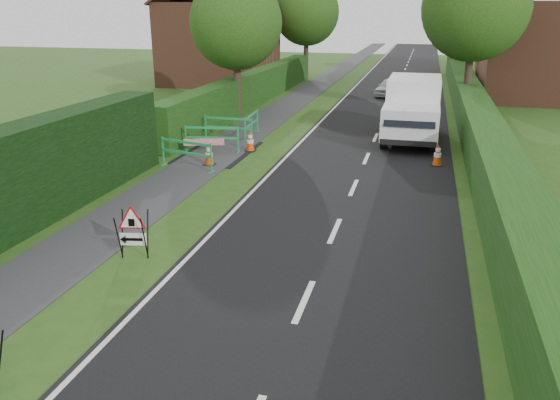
{
  "coord_description": "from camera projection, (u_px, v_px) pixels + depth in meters",
  "views": [
    {
      "loc": [
        4.33,
        -7.72,
        5.15
      ],
      "look_at": [
        1.45,
        3.22,
        1.16
      ],
      "focal_mm": 35.0,
      "sensor_mm": 36.0,
      "label": 1
    }
  ],
  "objects": [
    {
      "name": "tree_fe",
      "position": [
        459.0,
        21.0,
        41.51
      ],
      "size": [
        4.2,
        4.2,
        6.33
      ],
      "color": "#2D2116",
      "rests_on": "ground"
    },
    {
      "name": "traffic_cone_3",
      "position": [
        209.0,
        154.0,
        18.76
      ],
      "size": [
        0.38,
        0.38,
        0.79
      ],
      "color": "black",
      "rests_on": "ground"
    },
    {
      "name": "hedge_east",
      "position": [
        474.0,
        138.0,
        22.83
      ],
      "size": [
        1.2,
        50.0,
        1.5
      ],
      "primitive_type": "cube",
      "color": "#14380F",
      "rests_on": "ground"
    },
    {
      "name": "hedge_west_far",
      "position": [
        254.0,
        104.0,
        31.06
      ],
      "size": [
        1.0,
        24.0,
        1.8
      ],
      "primitive_type": "cube",
      "color": "#14380F",
      "rests_on": "ground"
    },
    {
      "name": "ped_barrier_3",
      "position": [
        252.0,
        122.0,
        22.89
      ],
      "size": [
        0.44,
        2.07,
        1.0
      ],
      "rotation": [
        0.0,
        0.0,
        1.61
      ],
      "color": "#1A924A",
      "rests_on": "ground"
    },
    {
      "name": "traffic_cone_2",
      "position": [
        433.0,
        127.0,
        23.04
      ],
      "size": [
        0.38,
        0.38,
        0.79
      ],
      "color": "black",
      "rests_on": "ground"
    },
    {
      "name": "footpath",
      "position": [
        328.0,
        78.0,
        42.43
      ],
      "size": [
        2.0,
        90.0,
        0.02
      ],
      "primitive_type": "cube",
      "color": "#2D2D30",
      "rests_on": "ground"
    },
    {
      "name": "tree_nw",
      "position": [
        236.0,
        23.0,
        25.82
      ],
      "size": [
        4.4,
        4.4,
        6.7
      ],
      "color": "#2D2116",
      "rests_on": "ground"
    },
    {
      "name": "traffic_cone_4",
      "position": [
        250.0,
        141.0,
        20.63
      ],
      "size": [
        0.38,
        0.38,
        0.79
      ],
      "color": "black",
      "rests_on": "ground"
    },
    {
      "name": "house_west",
      "position": [
        220.0,
        42.0,
        38.59
      ],
      "size": [
        7.5,
        7.4,
        7.88
      ],
      "color": "brown",
      "rests_on": "ground"
    },
    {
      "name": "traffic_cone_0",
      "position": [
        438.0,
        155.0,
        18.72
      ],
      "size": [
        0.38,
        0.38,
        0.79
      ],
      "color": "black",
      "rests_on": "ground"
    },
    {
      "name": "hatchback_car",
      "position": [
        390.0,
        87.0,
        33.6
      ],
      "size": [
        1.91,
        3.36,
        1.08
      ],
      "primitive_type": "imported",
      "rotation": [
        0.0,
        0.0,
        -0.21
      ],
      "color": "silver",
      "rests_on": "ground"
    },
    {
      "name": "triangle_sign",
      "position": [
        131.0,
        228.0,
        11.61
      ],
      "size": [
        0.84,
        0.84,
        1.04
      ],
      "rotation": [
        0.0,
        0.0,
        0.21
      ],
      "color": "black",
      "rests_on": "ground"
    },
    {
      "name": "tree_fw",
      "position": [
        307.0,
        13.0,
        40.3
      ],
      "size": [
        4.8,
        4.8,
        7.24
      ],
      "color": "#2D2116",
      "rests_on": "ground"
    },
    {
      "name": "ped_barrier_0",
      "position": [
        186.0,
        151.0,
        18.26
      ],
      "size": [
        2.09,
        0.81,
        1.0
      ],
      "rotation": [
        0.0,
        0.0,
        -0.23
      ],
      "color": "#1A924A",
      "rests_on": "ground"
    },
    {
      "name": "traffic_cone_1",
      "position": [
        433.0,
        138.0,
        21.09
      ],
      "size": [
        0.38,
        0.38,
        0.79
      ],
      "color": "black",
      "rests_on": "ground"
    },
    {
      "name": "ped_barrier_1",
      "position": [
        212.0,
        136.0,
        20.43
      ],
      "size": [
        2.09,
        0.65,
        1.0
      ],
      "rotation": [
        0.0,
        0.0,
        0.15
      ],
      "color": "#1A924A",
      "rests_on": "ground"
    },
    {
      "name": "house_east_b",
      "position": [
        527.0,
        37.0,
        44.26
      ],
      "size": [
        7.5,
        7.4,
        7.88
      ],
      "color": "brown",
      "rests_on": "ground"
    },
    {
      "name": "house_east_a",
      "position": [
        547.0,
        49.0,
        31.73
      ],
      "size": [
        7.5,
        7.4,
        7.88
      ],
      "color": "brown",
      "rests_on": "ground"
    },
    {
      "name": "redwhite_plank",
      "position": [
        204.0,
        154.0,
        20.38
      ],
      "size": [
        1.43,
        0.53,
        0.25
      ],
      "primitive_type": "cube",
      "rotation": [
        0.0,
        0.0,
        0.33
      ],
      "color": "red",
      "rests_on": "ground"
    },
    {
      "name": "works_van",
      "position": [
        413.0,
        108.0,
        22.21
      ],
      "size": [
        2.15,
        5.39,
        2.45
      ],
      "rotation": [
        0.0,
        0.0,
        -0.0
      ],
      "color": "silver",
      "rests_on": "ground"
    },
    {
      "name": "ground",
      "position": [
        156.0,
        311.0,
        9.79
      ],
      "size": [
        120.0,
        120.0,
        0.0
      ],
      "primitive_type": "plane",
      "color": "#254F16",
      "rests_on": "ground"
    },
    {
      "name": "tree_ne",
      "position": [
        476.0,
        7.0,
        26.6
      ],
      "size": [
        5.2,
        5.2,
        7.79
      ],
      "color": "#2D2116",
      "rests_on": "ground"
    },
    {
      "name": "ped_barrier_2",
      "position": [
        228.0,
        126.0,
        22.16
      ],
      "size": [
        2.07,
        0.4,
        1.0
      ],
      "rotation": [
        0.0,
        0.0,
        -0.02
      ],
      "color": "#1A924A",
      "rests_on": "ground"
    },
    {
      "name": "road_surface",
      "position": [
        400.0,
        80.0,
        41.11
      ],
      "size": [
        6.0,
        90.0,
        0.02
      ],
      "primitive_type": "cube",
      "color": "black",
      "rests_on": "ground"
    }
  ]
}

